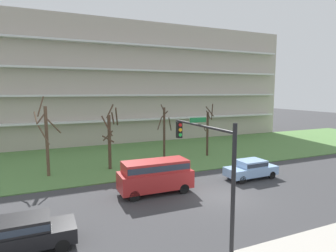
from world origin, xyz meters
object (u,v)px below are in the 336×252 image
tree_left (110,137)px  tree_right (208,131)px  traffic_signal_mast (209,159)px  sedan_black_near_left (25,233)px  sedan_blue_center_left (251,168)px  tree_far_left (46,137)px  van_red_center_right (155,174)px  tree_center (164,132)px

tree_left → tree_right: 11.18m
tree_left → traffic_signal_mast: bearing=-84.1°
sedan_black_near_left → traffic_signal_mast: (7.94, -2.72, 3.24)m
sedan_black_near_left → sedan_blue_center_left: 17.16m
tree_far_left → van_red_center_right: 10.27m
tree_right → sedan_black_near_left: (-17.56, -12.96, -2.00)m
tree_far_left → traffic_signal_mast: size_ratio=1.14×
tree_right → van_red_center_right: bearing=-138.3°
sedan_blue_center_left → tree_far_left: bearing=-26.2°
sedan_blue_center_left → tree_center: bearing=-64.4°
tree_left → traffic_signal_mast: tree_left is taller
tree_center → tree_right: bearing=-0.0°
tree_far_left → sedan_black_near_left: (-1.10, -11.78, -2.53)m
sedan_blue_center_left → traffic_signal_mast: traffic_signal_mast is taller
tree_right → tree_far_left: bearing=-175.9°
tree_right → sedan_blue_center_left: bearing=-96.8°
sedan_black_near_left → sedan_blue_center_left: size_ratio=0.99×
tree_far_left → van_red_center_right: size_ratio=1.30×
tree_right → van_red_center_right: size_ratio=1.13×
tree_far_left → tree_center: 11.29m
sedan_black_near_left → tree_far_left: bearing=84.8°
tree_center → sedan_black_near_left: (-12.33, -12.96, -2.17)m
tree_right → sedan_black_near_left: 21.92m
tree_far_left → tree_center: tree_far_left is taller
tree_center → sedan_blue_center_left: tree_center is taller
sedan_black_near_left → van_red_center_right: bearing=29.3°
tree_right → tree_left: bearing=-174.2°
sedan_blue_center_left → van_red_center_right: size_ratio=0.85×
van_red_center_right → tree_far_left: bearing=-45.6°
sedan_blue_center_left → van_red_center_right: (-8.49, -0.00, 0.52)m
sedan_blue_center_left → sedan_black_near_left: bearing=14.2°
tree_far_left → tree_center: (11.22, 1.18, -0.37)m
tree_far_left → tree_center: size_ratio=1.15×
tree_left → sedan_black_near_left: 13.64m
sedan_blue_center_left → traffic_signal_mast: bearing=39.0°
tree_far_left → tree_left: bearing=0.5°
tree_right → sedan_black_near_left: bearing=-143.6°
tree_left → tree_center: bearing=10.9°
tree_center → sedan_blue_center_left: (4.23, -8.46, -2.17)m
sedan_blue_center_left → traffic_signal_mast: 11.69m
sedan_black_near_left → traffic_signal_mast: bearing=-18.7°
tree_right → van_red_center_right: (-9.49, -8.46, -1.47)m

